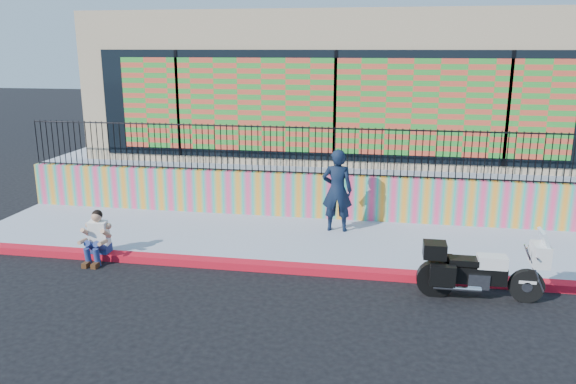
# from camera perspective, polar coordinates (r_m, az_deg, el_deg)

# --- Properties ---
(ground) EXTENTS (90.00, 90.00, 0.00)m
(ground) POSITION_cam_1_polar(r_m,az_deg,el_deg) (11.17, 2.46, -8.23)
(ground) COLOR black
(ground) RESTS_ON ground
(red_curb) EXTENTS (16.00, 0.30, 0.15)m
(red_curb) POSITION_cam_1_polar(r_m,az_deg,el_deg) (11.15, 2.47, -7.87)
(red_curb) COLOR red
(red_curb) RESTS_ON ground
(sidewalk) EXTENTS (16.00, 3.00, 0.15)m
(sidewalk) POSITION_cam_1_polar(r_m,az_deg,el_deg) (12.68, 3.47, -5.06)
(sidewalk) COLOR #939DB0
(sidewalk) RESTS_ON ground
(mural_wall) EXTENTS (16.00, 0.20, 1.10)m
(mural_wall) POSITION_cam_1_polar(r_m,az_deg,el_deg) (14.01, 4.27, -0.48)
(mural_wall) COLOR #FB4277
(mural_wall) RESTS_ON sidewalk
(metal_fence) EXTENTS (15.80, 0.04, 1.20)m
(metal_fence) POSITION_cam_1_polar(r_m,az_deg,el_deg) (13.76, 4.36, 4.15)
(metal_fence) COLOR black
(metal_fence) RESTS_ON mural_wall
(elevated_platform) EXTENTS (16.00, 10.00, 1.25)m
(elevated_platform) POSITION_cam_1_polar(r_m,az_deg,el_deg) (18.98, 5.85, 3.24)
(elevated_platform) COLOR #939DB0
(elevated_platform) RESTS_ON ground
(storefront_building) EXTENTS (14.00, 8.06, 4.00)m
(storefront_building) POSITION_cam_1_polar(r_m,az_deg,el_deg) (18.43, 6.01, 11.13)
(storefront_building) COLOR tan
(storefront_building) RESTS_ON elevated_platform
(police_motorcycle) EXTENTS (2.13, 0.71, 1.33)m
(police_motorcycle) POSITION_cam_1_polar(r_m,az_deg,el_deg) (10.45, 18.83, -7.41)
(police_motorcycle) COLOR black
(police_motorcycle) RESTS_ON ground
(police_officer) EXTENTS (0.71, 0.47, 1.93)m
(police_officer) POSITION_cam_1_polar(r_m,az_deg,el_deg) (12.97, 5.01, 0.16)
(police_officer) COLOR black
(police_officer) RESTS_ON sidewalk
(seated_man) EXTENTS (0.54, 0.71, 1.06)m
(seated_man) POSITION_cam_1_polar(r_m,az_deg,el_deg) (12.19, -18.92, -4.80)
(seated_man) COLOR navy
(seated_man) RESTS_ON ground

